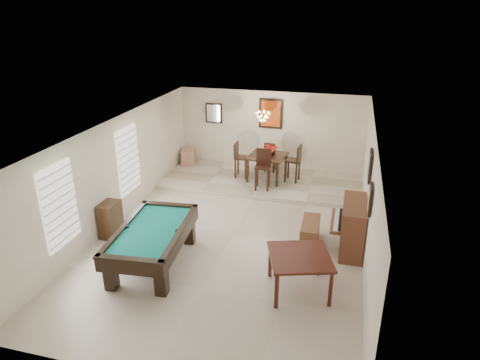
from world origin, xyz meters
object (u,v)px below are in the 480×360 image
at_px(square_table, 299,273).
at_px(dining_chair_south, 263,170).
at_px(dining_table, 267,165).
at_px(dining_chair_west, 242,160).
at_px(apothecary_chest, 110,219).
at_px(corner_bench, 188,157).
at_px(dining_chair_north, 271,156).
at_px(chandelier, 263,113).
at_px(pool_table, 153,247).
at_px(piano_bench, 310,233).
at_px(dining_chair_east, 293,163).
at_px(upright_piano, 347,226).
at_px(flower_vase, 267,148).

height_order(square_table, dining_chair_south, dining_chair_south).
xyz_separation_m(dining_table, dining_chair_west, (-0.79, -0.02, 0.10)).
height_order(apothecary_chest, corner_bench, apothecary_chest).
distance_m(apothecary_chest, dining_chair_north, 5.68).
height_order(dining_chair_west, corner_bench, dining_chair_west).
bearing_deg(chandelier, pool_table, -104.81).
bearing_deg(dining_chair_west, corner_bench, 71.74).
relative_size(dining_chair_north, corner_bench, 1.80).
xyz_separation_m(piano_bench, corner_bench, (-4.51, 4.02, 0.09)).
height_order(dining_table, dining_chair_east, dining_chair_east).
height_order(dining_chair_south, corner_bench, dining_chair_south).
xyz_separation_m(upright_piano, chandelier, (-2.60, 3.22, 1.63)).
xyz_separation_m(apothecary_chest, dining_chair_west, (2.13, 4.14, 0.25)).
bearing_deg(pool_table, chandelier, 70.13).
relative_size(dining_table, dining_chair_west, 0.98).
distance_m(upright_piano, dining_table, 4.16).
bearing_deg(dining_chair_east, pool_table, -16.40).
distance_m(pool_table, dining_chair_west, 5.03).
bearing_deg(dining_chair_north, square_table, 111.90).
distance_m(dining_table, dining_chair_south, 0.80).
bearing_deg(upright_piano, dining_chair_east, 116.45).
bearing_deg(piano_bench, upright_piano, 0.05).
bearing_deg(corner_bench, dining_table, -13.25).
bearing_deg(dining_chair_west, flower_vase, -88.42).
relative_size(square_table, chandelier, 1.86).
distance_m(pool_table, corner_bench, 5.84).
bearing_deg(dining_chair_west, dining_chair_east, -87.61).
xyz_separation_m(dining_chair_south, dining_chair_east, (0.74, 0.83, -0.02)).
xyz_separation_m(upright_piano, dining_table, (-2.46, 3.36, -0.00)).
relative_size(piano_bench, chandelier, 1.67).
distance_m(upright_piano, dining_chair_north, 4.77).
distance_m(dining_table, chandelier, 1.65).
bearing_deg(upright_piano, flower_vase, 126.28).
bearing_deg(dining_chair_east, dining_chair_west, -80.74).
distance_m(pool_table, dining_chair_south, 4.46).
distance_m(square_table, apothecary_chest, 4.67).
height_order(flower_vase, dining_chair_south, dining_chair_south).
xyz_separation_m(dining_chair_south, dining_chair_west, (-0.82, 0.77, -0.04)).
bearing_deg(corner_bench, dining_chair_east, -9.85).
height_order(piano_bench, apothecary_chest, apothecary_chest).
bearing_deg(apothecary_chest, dining_chair_north, 59.32).
distance_m(dining_chair_west, corner_bench, 2.18).
bearing_deg(dining_chair_east, upright_piano, 33.56).
distance_m(dining_chair_south, dining_chair_north, 1.52).
relative_size(flower_vase, dining_chair_south, 0.18).
xyz_separation_m(pool_table, flower_vase, (1.42, 5.00, 0.71)).
bearing_deg(dining_table, square_table, -72.23).
relative_size(pool_table, flower_vase, 11.29).
distance_m(piano_bench, apothecary_chest, 4.66).
height_order(upright_piano, dining_chair_west, dining_chair_west).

